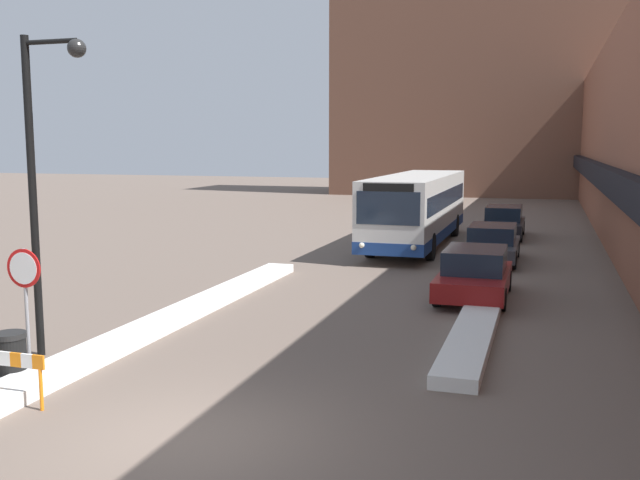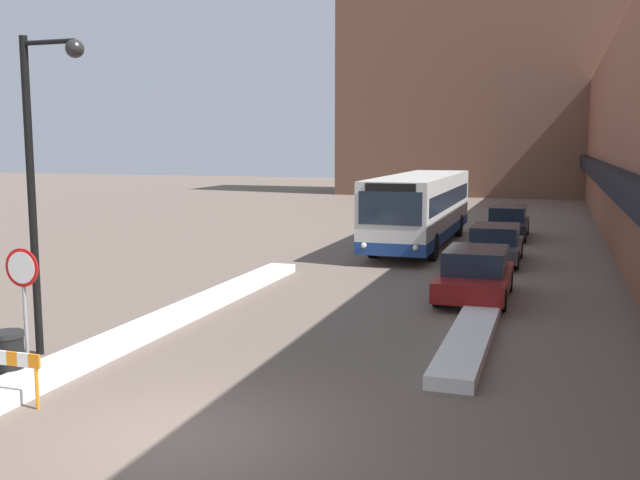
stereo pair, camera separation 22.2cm
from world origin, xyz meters
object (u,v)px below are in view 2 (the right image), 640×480
at_px(parked_car_front, 475,274).
at_px(stop_sign, 23,281).
at_px(construction_barricade, 13,368).
at_px(trash_bin, 8,356).
at_px(street_lamp, 41,162).
at_px(city_bus, 421,207).
at_px(parked_car_back, 508,222).
at_px(parked_car_middle, 495,243).

height_order(parked_car_front, stop_sign, stop_sign).
bearing_deg(stop_sign, construction_barricade, -54.65).
bearing_deg(parked_car_front, trash_bin, -126.59).
relative_size(street_lamp, trash_bin, 6.84).
bearing_deg(parked_car_front, city_bus, 108.77).
height_order(city_bus, trash_bin, city_bus).
xyz_separation_m(city_bus, street_lamp, (-4.39, -18.37, 2.34)).
bearing_deg(city_bus, construction_barricade, -98.22).
distance_m(parked_car_back, stop_sign, 24.44).
bearing_deg(parked_car_middle, construction_barricade, -110.03).
distance_m(city_bus, parked_car_back, 5.32).
bearing_deg(construction_barricade, trash_bin, 135.08).
bearing_deg(street_lamp, construction_barricade, -62.32).
relative_size(parked_car_middle, trash_bin, 4.70).
bearing_deg(trash_bin, street_lamp, 103.31).
bearing_deg(parked_car_back, trash_bin, -107.17).
bearing_deg(parked_car_back, street_lamp, -109.23).
bearing_deg(parked_car_middle, parked_car_back, 90.00).
relative_size(parked_car_front, trash_bin, 4.54).
height_order(parked_car_back, stop_sign, stop_sign).
xyz_separation_m(parked_car_front, street_lamp, (-7.80, -8.36, 3.30)).
xyz_separation_m(street_lamp, construction_barricade, (1.37, -2.61, -3.35)).
distance_m(parked_car_front, stop_sign, 12.02).
distance_m(stop_sign, street_lamp, 2.43).
height_order(stop_sign, construction_barricade, stop_sign).
bearing_deg(stop_sign, parked_car_middle, 64.11).
relative_size(city_bus, parked_car_back, 2.62).
xyz_separation_m(parked_car_front, parked_car_back, (0.00, 14.00, 0.03)).
relative_size(parked_car_back, construction_barricade, 4.22).
relative_size(parked_car_back, trash_bin, 4.88).
height_order(parked_car_middle, construction_barricade, parked_car_middle).
distance_m(parked_car_front, trash_bin, 12.44).
distance_m(street_lamp, construction_barricade, 4.46).
relative_size(stop_sign, construction_barricade, 2.16).
height_order(trash_bin, construction_barricade, trash_bin).
distance_m(parked_car_front, parked_car_back, 14.00).
distance_m(trash_bin, construction_barricade, 1.40).
height_order(city_bus, parked_car_back, city_bus).
bearing_deg(parked_car_front, parked_car_back, 90.00).
xyz_separation_m(stop_sign, trash_bin, (0.28, -0.81, -1.25)).
distance_m(parked_car_middle, parked_car_back, 7.32).
height_order(parked_car_front, parked_car_back, parked_car_back).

